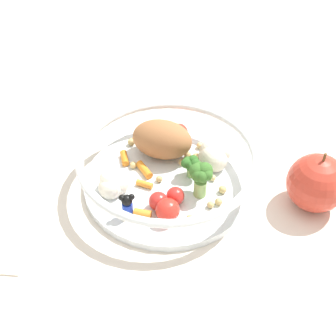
% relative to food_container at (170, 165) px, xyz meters
% --- Properties ---
extents(ground_plane, '(2.40, 2.40, 0.00)m').
position_rel_food_container_xyz_m(ground_plane, '(0.02, 0.01, -0.03)').
color(ground_plane, silver).
extents(food_container, '(0.26, 0.26, 0.07)m').
position_rel_food_container_xyz_m(food_container, '(0.00, 0.00, 0.00)').
color(food_container, white).
rests_on(food_container, ground_plane).
extents(loose_apple, '(0.08, 0.08, 0.09)m').
position_rel_food_container_xyz_m(loose_apple, '(0.05, 0.20, 0.01)').
color(loose_apple, '#BC3828').
rests_on(loose_apple, ground_plane).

